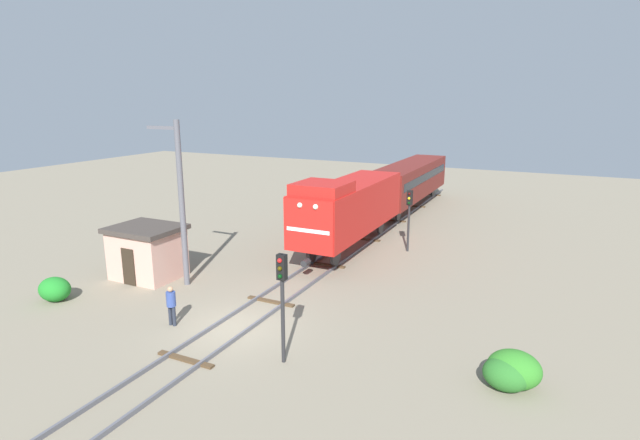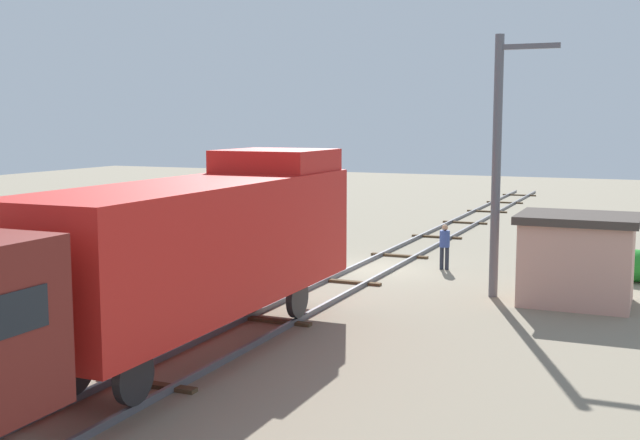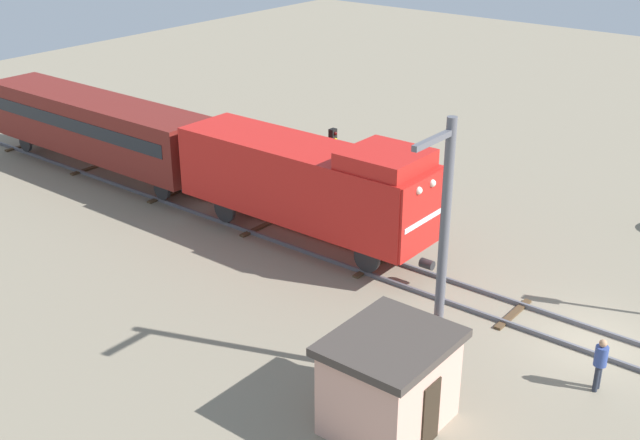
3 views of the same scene
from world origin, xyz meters
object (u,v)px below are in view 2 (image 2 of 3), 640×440
object	(u,v)px
traffic_signal_near	(313,189)
worker_near_track	(445,243)
catenary_mast	(498,160)
locomotive	(207,239)
traffic_signal_mid	(54,244)
relay_hut	(577,258)

from	to	relation	value
traffic_signal_near	worker_near_track	xyz separation A→B (m)	(-5.60, 0.55, -1.80)
traffic_signal_near	catenary_mast	size ratio (longest dim) A/B	0.49
locomotive	traffic_signal_near	bearing A→B (deg)	-76.63
traffic_signal_mid	relay_hut	xyz separation A→B (m)	(-10.90, -10.35, -1.25)
catenary_mast	worker_near_track	bearing A→B (deg)	-55.87
locomotive	catenary_mast	world-z (taller)	catenary_mast
locomotive	traffic_signal_mid	size ratio (longest dim) A/B	3.07
traffic_signal_mid	worker_near_track	bearing A→B (deg)	-112.16
locomotive	worker_near_track	distance (m)	13.25
catenary_mast	relay_hut	size ratio (longest dim) A/B	2.33
worker_near_track	locomotive	bearing A→B (deg)	57.16
worker_near_track	relay_hut	size ratio (longest dim) A/B	0.49
worker_near_track	traffic_signal_mid	bearing A→B (deg)	45.53
traffic_signal_near	worker_near_track	world-z (taller)	traffic_signal_near
traffic_signal_near	relay_hut	distance (m)	11.67
locomotive	catenary_mast	distance (m)	10.43
catenary_mast	locomotive	bearing A→B (deg)	60.61
catenary_mast	relay_hut	xyz separation A→B (m)	(-2.44, -0.03, -2.94)
worker_near_track	relay_hut	xyz separation A→B (m)	(-5.10, 3.90, 0.40)
locomotive	traffic_signal_mid	xyz separation A→B (m)	(3.40, 1.33, -0.13)
traffic_signal_near	worker_near_track	distance (m)	5.91
traffic_signal_mid	relay_hut	size ratio (longest dim) A/B	1.08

